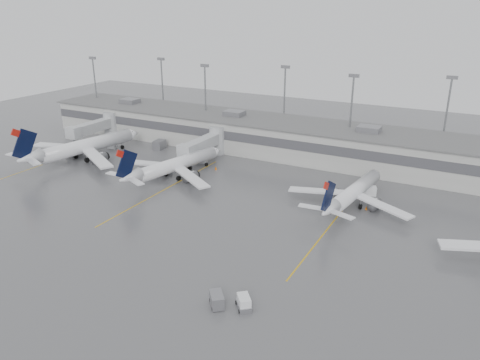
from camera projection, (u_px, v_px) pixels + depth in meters
The scene contains 18 objects.
ground at pixel (165, 264), 68.11m from camera, with size 260.00×260.00×0.00m, color #575759.
terminal at pixel (306, 140), 114.57m from camera, with size 152.00×17.00×9.45m.
light_masts at pixel (316, 104), 116.56m from camera, with size 142.40×8.00×20.60m.
jet_bridge_left at pixel (100, 126), 128.89m from camera, with size 4.00×17.20×7.00m.
jet_bridge_right at pixel (208, 143), 113.53m from camera, with size 4.00×17.20×7.00m.
stand_markings at pixel (241, 205), 87.94m from camera, with size 105.25×40.00×0.01m.
jet_far_left at pixel (82, 146), 112.24m from camera, with size 29.77×33.67×10.98m.
jet_mid_left at pixel (173, 165), 100.75m from camera, with size 25.60×29.00×9.51m.
jet_mid_right at pixel (353, 192), 86.65m from camera, with size 23.96×27.01×8.75m.
baggage_tug at pixel (244, 303), 57.94m from camera, with size 2.90×3.02×1.68m.
baggage_cart at pixel (217, 300), 58.26m from camera, with size 2.91×3.04×1.73m.
gse_uld_a at pixel (112, 145), 122.51m from camera, with size 2.15×1.43×1.52m, color white.
gse_uld_b at pixel (201, 159), 111.15m from camera, with size 2.38×1.59×1.69m, color white.
gse_uld_c at pixel (370, 191), 92.40m from camera, with size 2.46×1.64×1.74m, color white.
gse_loader at pixel (159, 145), 121.75m from camera, with size 2.28×3.65×2.28m, color slate.
cone_a at pixel (54, 150), 119.68m from camera, with size 0.46×0.46×0.74m, color orange.
cone_b at pixel (216, 168), 106.60m from camera, with size 0.50×0.50×0.80m, color orange.
cone_c at pixel (366, 208), 85.87m from camera, with size 0.45×0.45×0.71m, color orange.
Camera 1 is at (37.60, -47.33, 35.42)m, focal length 35.00 mm.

